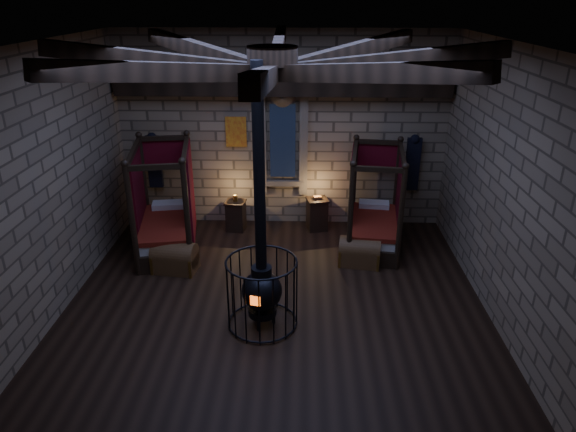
{
  "coord_description": "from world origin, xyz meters",
  "views": [
    {
      "loc": [
        0.43,
        -7.28,
        4.84
      ],
      "look_at": [
        0.2,
        0.6,
        1.39
      ],
      "focal_mm": 32.0,
      "sensor_mm": 36.0,
      "label": 1
    }
  ],
  "objects_px": {
    "bed_right": "(373,222)",
    "stove": "(262,288)",
    "trunk_left": "(175,258)",
    "bed_left": "(167,224)",
    "trunk_right": "(360,252)"
  },
  "relations": [
    {
      "from": "bed_right",
      "to": "trunk_left",
      "type": "xyz_separation_m",
      "value": [
        -3.85,
        -1.22,
        -0.24
      ]
    },
    {
      "from": "trunk_left",
      "to": "bed_right",
      "type": "bearing_deg",
      "value": 25.28
    },
    {
      "from": "stove",
      "to": "trunk_left",
      "type": "bearing_deg",
      "value": 151.73
    },
    {
      "from": "bed_left",
      "to": "bed_right",
      "type": "relative_size",
      "value": 1.07
    },
    {
      "from": "trunk_left",
      "to": "stove",
      "type": "height_order",
      "value": "stove"
    },
    {
      "from": "bed_left",
      "to": "bed_right",
      "type": "height_order",
      "value": "bed_left"
    },
    {
      "from": "bed_right",
      "to": "trunk_right",
      "type": "bearing_deg",
      "value": -105.14
    },
    {
      "from": "stove",
      "to": "bed_right",
      "type": "bearing_deg",
      "value": 69.17
    },
    {
      "from": "bed_left",
      "to": "trunk_right",
      "type": "distance_m",
      "value": 3.91
    },
    {
      "from": "bed_left",
      "to": "trunk_left",
      "type": "height_order",
      "value": "bed_left"
    },
    {
      "from": "bed_right",
      "to": "trunk_right",
      "type": "distance_m",
      "value": 0.97
    },
    {
      "from": "trunk_left",
      "to": "trunk_right",
      "type": "bearing_deg",
      "value": 13.46
    },
    {
      "from": "bed_left",
      "to": "stove",
      "type": "bearing_deg",
      "value": -60.53
    },
    {
      "from": "bed_left",
      "to": "trunk_left",
      "type": "xyz_separation_m",
      "value": [
        0.35,
        -0.94,
        -0.26
      ]
    },
    {
      "from": "bed_right",
      "to": "stove",
      "type": "height_order",
      "value": "stove"
    }
  ]
}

